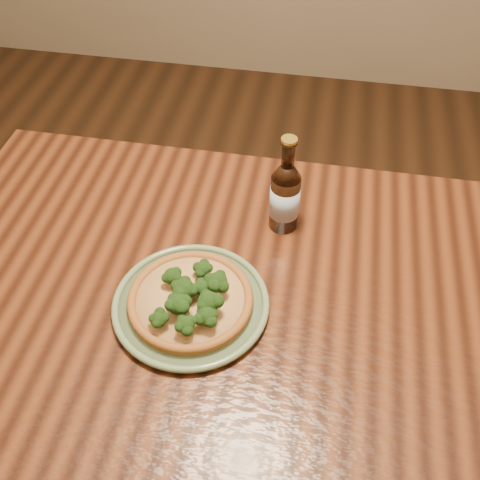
% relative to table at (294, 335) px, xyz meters
% --- Properties ---
extents(table, '(1.60, 0.90, 0.75)m').
position_rel_table_xyz_m(table, '(0.00, 0.00, 0.00)').
color(table, '#4E2410').
rests_on(table, ground).
extents(plate, '(0.30, 0.30, 0.02)m').
position_rel_table_xyz_m(plate, '(-0.20, -0.04, 0.10)').
color(plate, '#667B54').
rests_on(plate, table).
extents(pizza, '(0.24, 0.24, 0.07)m').
position_rel_table_xyz_m(pizza, '(-0.20, -0.04, 0.12)').
color(pizza, brown).
rests_on(pizza, plate).
extents(beer_bottle, '(0.06, 0.06, 0.23)m').
position_rel_table_xyz_m(beer_bottle, '(-0.06, 0.22, 0.18)').
color(beer_bottle, black).
rests_on(beer_bottle, table).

